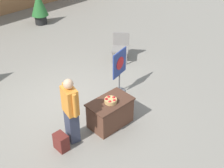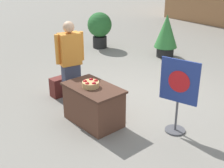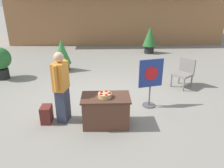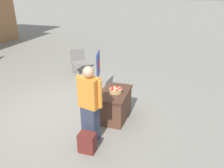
{
  "view_description": "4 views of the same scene",
  "coord_description": "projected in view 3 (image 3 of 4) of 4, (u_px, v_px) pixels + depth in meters",
  "views": [
    {
      "loc": [
        -4.07,
        -5.85,
        5.29
      ],
      "look_at": [
        0.44,
        -1.12,
        0.96
      ],
      "focal_mm": 50.0,
      "sensor_mm": 36.0,
      "label": 1
    },
    {
      "loc": [
        4.18,
        -4.5,
        2.94
      ],
      "look_at": [
        -0.13,
        -0.71,
        0.5
      ],
      "focal_mm": 50.0,
      "sensor_mm": 36.0,
      "label": 2
    },
    {
      "loc": [
        0.1,
        -5.87,
        2.85
      ],
      "look_at": [
        0.28,
        -1.08,
        0.9
      ],
      "focal_mm": 35.0,
      "sensor_mm": 36.0,
      "label": 3
    },
    {
      "loc": [
        -4.55,
        -2.81,
        3.1
      ],
      "look_at": [
        0.23,
        -1.28,
        0.87
      ],
      "focal_mm": 35.0,
      "sensor_mm": 36.0,
      "label": 4
    }
  ],
  "objects": [
    {
      "name": "person_visitor",
      "position": [
        61.0,
        87.0,
        5.07
      ],
      "size": [
        0.34,
        0.6,
        1.71
      ],
      "rotation": [
        0.0,
        0.0,
        -0.21
      ],
      "color": "#33384C",
      "rests_on": "ground_plane"
    },
    {
      "name": "ground_plane",
      "position": [
        101.0,
        99.0,
        6.51
      ],
      "size": [
        120.0,
        120.0,
        0.0
      ],
      "primitive_type": "plane",
      "color": "gray"
    },
    {
      "name": "patio_chair",
      "position": [
        184.0,
        71.0,
        7.2
      ],
      "size": [
        0.77,
        0.77,
        0.94
      ],
      "rotation": [
        0.0,
        0.0,
        3.83
      ],
      "color": "gray",
      "rests_on": "ground_plane"
    },
    {
      "name": "potted_plant_near_right",
      "position": [
        0.0,
        61.0,
        7.82
      ],
      "size": [
        0.79,
        0.79,
        1.16
      ],
      "color": "black",
      "rests_on": "ground_plane"
    },
    {
      "name": "apple_basket",
      "position": [
        105.0,
        95.0,
        4.9
      ],
      "size": [
        0.31,
        0.31,
        0.13
      ],
      "color": "tan",
      "rests_on": "display_table"
    },
    {
      "name": "potted_plant_far_left",
      "position": [
        150.0,
        38.0,
        11.37
      ],
      "size": [
        0.71,
        0.71,
        1.4
      ],
      "color": "black",
      "rests_on": "ground_plane"
    },
    {
      "name": "potted_plant_near_left",
      "position": [
        62.0,
        54.0,
        8.7
      ],
      "size": [
        0.69,
        0.69,
        1.28
      ],
      "color": "black",
      "rests_on": "ground_plane"
    },
    {
      "name": "poster_board",
      "position": [
        151.0,
        80.0,
        5.81
      ],
      "size": [
        0.66,
        0.36,
        1.34
      ],
      "rotation": [
        0.0,
        0.0,
        -1.32
      ],
      "color": "#4C4C51",
      "rests_on": "ground_plane"
    },
    {
      "name": "display_table",
      "position": [
        106.0,
        110.0,
        5.09
      ],
      "size": [
        1.12,
        0.68,
        0.72
      ],
      "color": "brown",
      "rests_on": "ground_plane"
    },
    {
      "name": "backpack",
      "position": [
        47.0,
        114.0,
        5.23
      ],
      "size": [
        0.24,
        0.34,
        0.42
      ],
      "color": "maroon",
      "rests_on": "ground_plane"
    }
  ]
}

